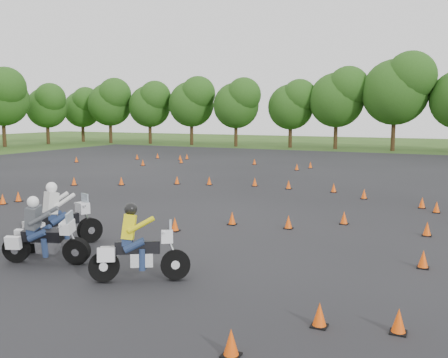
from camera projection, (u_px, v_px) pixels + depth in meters
The scene contains 7 objects.
ground at pixel (177, 225), 18.06m from camera, with size 140.00×140.00×0.00m, color #2D5119.
asphalt_pad at pixel (242, 199), 23.45m from camera, with size 62.00×62.00×0.00m, color black.
treeline at pixel (398, 106), 47.15m from camera, with size 86.99×32.46×11.10m.
traffic_cones at pixel (225, 193), 23.95m from camera, with size 36.05×32.29×0.45m.
rider_grey at pixel (46, 229), 13.35m from camera, with size 2.42×0.74×1.87m, color #44474C, non-canonical shape.
rider_yellow at pixel (139, 244), 11.87m from camera, with size 2.43×0.74×1.87m, color yellow, non-canonical shape.
rider_white at pixel (61, 215), 14.94m from camera, with size 2.58×0.79×1.99m, color silver, non-canonical shape.
Camera 1 is at (9.07, -15.28, 4.03)m, focal length 40.00 mm.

